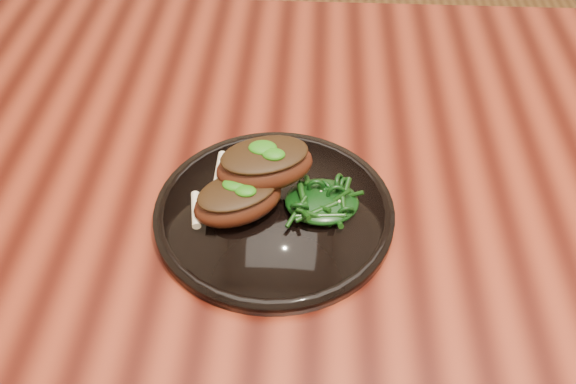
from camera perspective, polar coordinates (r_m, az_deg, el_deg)
The scene contains 6 objects.
desk at distance 0.92m, azimuth 16.51°, elevation -0.96°, with size 1.60×0.80×0.75m.
plate at distance 0.74m, azimuth -1.23°, elevation -1.81°, with size 0.28×0.28×0.02m.
lamb_chop_front at distance 0.72m, azimuth -4.52°, elevation -0.62°, with size 0.12×0.11×0.05m.
lamb_chop_back at distance 0.73m, azimuth -2.13°, elevation 2.52°, with size 0.13×0.11×0.05m.
herb_smear at distance 0.78m, azimuth -3.48°, elevation 1.89°, with size 0.08×0.05×0.00m, color #114D08.
greens_heap at distance 0.73m, azimuth 3.04°, elevation -0.54°, with size 0.08×0.08×0.03m.
Camera 1 is at (-0.23, -0.63, 1.29)m, focal length 40.00 mm.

